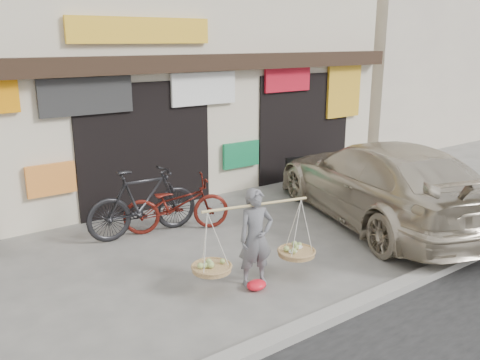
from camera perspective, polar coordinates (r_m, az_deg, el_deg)
ground at (r=8.34m, az=0.62°, el=-9.53°), size 70.00×70.00×0.00m
kerb at (r=6.99m, az=10.76°, el=-14.56°), size 70.00×0.25×0.12m
shophouse_block at (r=13.27m, az=-16.64°, el=14.54°), size 14.00×6.32×7.00m
neighbor_east at (r=22.25m, az=18.67°, el=13.88°), size 12.00×7.00×6.40m
street_vendor at (r=7.48m, az=1.78°, el=-6.95°), size 1.91×0.86×1.48m
bike_1 at (r=9.52m, az=-10.84°, el=-2.44°), size 2.17×0.74×1.28m
bike_2 at (r=9.66m, az=-7.15°, el=-2.74°), size 2.11×1.35×1.05m
suv at (r=10.43m, az=15.44°, el=-0.19°), size 3.79×6.00×1.62m
red_bag at (r=7.57m, az=1.86°, el=-11.70°), size 0.31×0.25×0.14m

